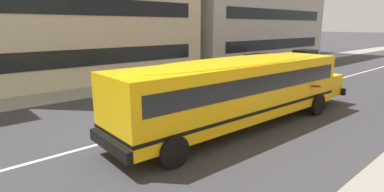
% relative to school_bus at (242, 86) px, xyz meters
% --- Properties ---
extents(ground_plane, '(400.00, 400.00, 0.00)m').
position_rel_school_bus_xyz_m(ground_plane, '(-3.03, 1.97, -1.64)').
color(ground_plane, '#38383D').
extents(sidewalk_far, '(120.00, 3.00, 0.01)m').
position_rel_school_bus_xyz_m(sidewalk_far, '(-3.03, 10.17, -1.63)').
color(sidewalk_far, gray).
rests_on(sidewalk_far, ground_plane).
extents(lane_centreline, '(110.00, 0.16, 0.01)m').
position_rel_school_bus_xyz_m(lane_centreline, '(-3.03, 1.97, -1.64)').
color(lane_centreline, silver).
rests_on(lane_centreline, ground_plane).
extents(school_bus, '(12.42, 3.19, 2.76)m').
position_rel_school_bus_xyz_m(school_bus, '(0.00, 0.00, 0.00)').
color(school_bus, yellow).
rests_on(school_bus, ground_plane).
extents(parked_car_dark_blue_end_of_row, '(3.93, 1.95, 1.64)m').
position_rel_school_bus_xyz_m(parked_car_dark_blue_end_of_row, '(11.68, 7.53, -0.80)').
color(parked_car_dark_blue_end_of_row, navy).
rests_on(parked_car_dark_blue_end_of_row, ground_plane).
extents(parked_car_black_by_lamppost, '(3.91, 1.90, 1.64)m').
position_rel_school_bus_xyz_m(parked_car_black_by_lamppost, '(18.87, 7.24, -0.80)').
color(parked_car_black_by_lamppost, black).
rests_on(parked_car_black_by_lamppost, ground_plane).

